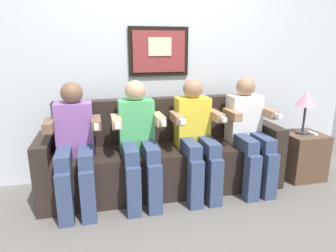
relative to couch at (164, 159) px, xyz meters
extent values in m
plane|color=#66605B|center=(0.00, -0.33, -0.31)|extent=(6.17, 6.17, 0.00)
cube|color=silver|center=(0.00, 0.44, 0.99)|extent=(4.75, 0.05, 2.60)
cube|color=black|center=(0.04, 0.40, 1.04)|extent=(0.63, 0.03, 0.50)
cube|color=maroon|center=(0.04, 0.38, 1.04)|extent=(0.55, 0.02, 0.42)
cube|color=beige|center=(0.05, 0.37, 1.09)|extent=(0.24, 0.02, 0.18)
cube|color=#2D231E|center=(0.00, -0.04, -0.09)|extent=(2.07, 0.58, 0.45)
cube|color=#2D231E|center=(0.00, 0.18, 0.36)|extent=(2.07, 0.14, 0.45)
cube|color=#2D231E|center=(-1.10, -0.04, 0.00)|extent=(0.14, 0.58, 0.62)
cube|color=#2D231E|center=(1.10, -0.04, 0.00)|extent=(0.14, 0.58, 0.62)
cube|color=#8C59A5|center=(-0.83, -0.05, 0.38)|extent=(0.32, 0.20, 0.48)
sphere|color=brown|center=(-0.83, -0.05, 0.70)|extent=(0.19, 0.19, 0.19)
cube|color=#38476B|center=(-0.92, -0.25, 0.20)|extent=(0.12, 0.40, 0.12)
cube|color=#38476B|center=(-0.74, -0.25, 0.20)|extent=(0.12, 0.40, 0.12)
cube|color=#38476B|center=(-0.92, -0.45, -0.09)|extent=(0.12, 0.12, 0.45)
cube|color=#38476B|center=(-0.74, -0.45, -0.09)|extent=(0.12, 0.12, 0.45)
cube|color=brown|center=(-1.02, -0.17, 0.46)|extent=(0.08, 0.28, 0.08)
cube|color=brown|center=(-0.64, -0.17, 0.46)|extent=(0.08, 0.28, 0.08)
cube|color=white|center=(-0.64, -0.33, 0.47)|extent=(0.04, 0.13, 0.04)
cube|color=#4CB266|center=(-0.28, -0.05, 0.38)|extent=(0.32, 0.20, 0.48)
sphere|color=tan|center=(-0.28, -0.05, 0.70)|extent=(0.19, 0.19, 0.19)
cube|color=#38476B|center=(-0.37, -0.25, 0.20)|extent=(0.12, 0.40, 0.12)
cube|color=#38476B|center=(-0.19, -0.25, 0.20)|extent=(0.12, 0.40, 0.12)
cube|color=#38476B|center=(-0.37, -0.45, -0.09)|extent=(0.12, 0.12, 0.45)
cube|color=#38476B|center=(-0.19, -0.45, -0.09)|extent=(0.12, 0.12, 0.45)
cube|color=tan|center=(-0.47, -0.17, 0.46)|extent=(0.08, 0.28, 0.08)
cube|color=tan|center=(-0.09, -0.17, 0.46)|extent=(0.08, 0.28, 0.08)
cube|color=white|center=(-0.09, -0.33, 0.47)|extent=(0.04, 0.13, 0.04)
cube|color=white|center=(-0.47, -0.33, 0.47)|extent=(0.04, 0.10, 0.04)
cube|color=yellow|center=(0.28, -0.05, 0.38)|extent=(0.32, 0.20, 0.48)
sphere|color=#9E7556|center=(0.28, -0.05, 0.70)|extent=(0.19, 0.19, 0.19)
cube|color=#38476B|center=(0.19, -0.25, 0.20)|extent=(0.12, 0.40, 0.12)
cube|color=#38476B|center=(0.37, -0.25, 0.20)|extent=(0.12, 0.40, 0.12)
cube|color=#38476B|center=(0.19, -0.45, -0.09)|extent=(0.12, 0.12, 0.45)
cube|color=#38476B|center=(0.37, -0.45, -0.09)|extent=(0.12, 0.12, 0.45)
cube|color=#9E7556|center=(0.09, -0.17, 0.46)|extent=(0.08, 0.28, 0.08)
cube|color=#9E7556|center=(0.47, -0.17, 0.46)|extent=(0.08, 0.28, 0.08)
cube|color=white|center=(0.47, -0.33, 0.47)|extent=(0.04, 0.13, 0.04)
cube|color=white|center=(0.09, -0.33, 0.47)|extent=(0.04, 0.10, 0.04)
cube|color=white|center=(0.83, -0.05, 0.38)|extent=(0.32, 0.20, 0.48)
sphere|color=#9E7556|center=(0.83, -0.05, 0.70)|extent=(0.19, 0.19, 0.19)
cube|color=#38476B|center=(0.74, -0.25, 0.20)|extent=(0.12, 0.40, 0.12)
cube|color=#38476B|center=(0.92, -0.25, 0.20)|extent=(0.12, 0.40, 0.12)
cube|color=#38476B|center=(0.74, -0.45, -0.09)|extent=(0.12, 0.12, 0.45)
cube|color=#38476B|center=(0.92, -0.45, -0.09)|extent=(0.12, 0.12, 0.45)
cube|color=#9E7556|center=(0.64, -0.17, 0.46)|extent=(0.08, 0.28, 0.08)
cube|color=#9E7556|center=(1.02, -0.17, 0.46)|extent=(0.08, 0.28, 0.08)
cube|color=white|center=(1.02, -0.33, 0.47)|extent=(0.04, 0.13, 0.04)
cube|color=brown|center=(1.52, -0.11, -0.06)|extent=(0.40, 0.40, 0.50)
cylinder|color=#333338|center=(1.51, -0.10, 0.20)|extent=(0.14, 0.14, 0.02)
cylinder|color=#333338|center=(1.51, -0.10, 0.35)|extent=(0.02, 0.02, 0.28)
cone|color=pink|center=(1.51, -0.10, 0.57)|extent=(0.22, 0.22, 0.16)
cube|color=white|center=(1.59, -0.15, 0.20)|extent=(0.04, 0.13, 0.02)
camera|label=1|loc=(-0.62, -2.71, 1.10)|focal=31.60mm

